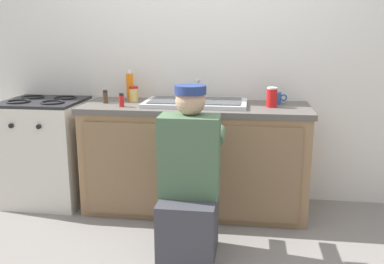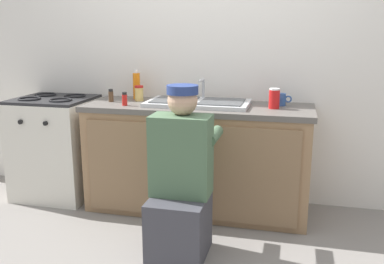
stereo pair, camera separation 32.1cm
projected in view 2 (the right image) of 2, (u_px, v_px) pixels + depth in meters
name	position (u px, v px, depth m)	size (l,w,h in m)	color
ground_plane	(189.00, 222.00, 3.28)	(12.00, 12.00, 0.00)	gray
back_wall	(207.00, 53.00, 3.60)	(6.00, 0.10, 2.50)	silver
counter_cabinet	(198.00, 160.00, 3.46)	(1.75, 0.62, 0.82)	#997551
countertop	(198.00, 108.00, 3.36)	(1.79, 0.62, 0.04)	#5B5651
sink_double_basin	(198.00, 102.00, 3.36)	(0.80, 0.44, 0.19)	silver
stove_range	(56.00, 147.00, 3.75)	(0.64, 0.62, 0.89)	silver
plumber_person	(181.00, 186.00, 2.74)	(0.42, 0.61, 1.10)	#3F3F47
spice_bottle_red	(125.00, 99.00, 3.33)	(0.04, 0.04, 0.10)	red
soda_cup_red	(274.00, 99.00, 3.19)	(0.08, 0.08, 0.15)	red
spice_bottle_pepper	(111.00, 96.00, 3.50)	(0.04, 0.04, 0.10)	#513823
soap_bottle_orange	(137.00, 86.00, 3.63)	(0.06, 0.06, 0.25)	orange
coffee_mug	(281.00, 99.00, 3.32)	(0.13, 0.08, 0.09)	#335699
condiment_jar	(139.00, 93.00, 3.54)	(0.07, 0.07, 0.13)	#DBB760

